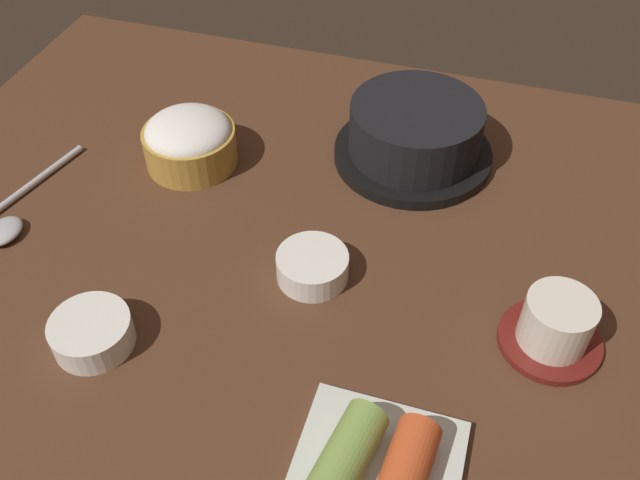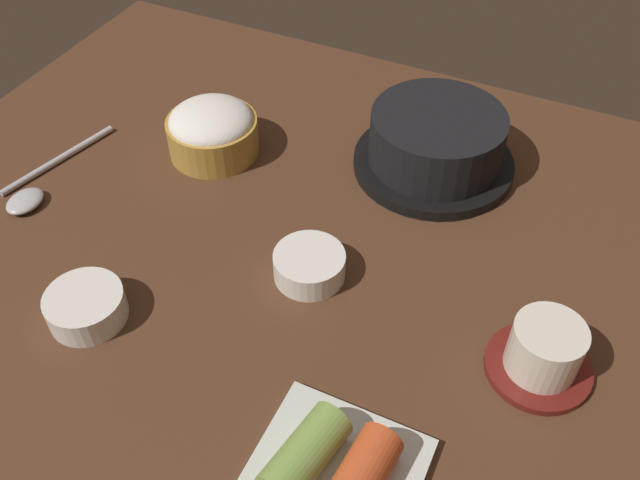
{
  "view_description": "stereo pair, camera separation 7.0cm",
  "coord_description": "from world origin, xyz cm",
  "px_view_note": "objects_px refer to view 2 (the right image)",
  "views": [
    {
      "loc": [
        16.51,
        -49.26,
        55.36
      ],
      "look_at": [
        2.0,
        -2.0,
        5.0
      ],
      "focal_mm": 38.73,
      "sensor_mm": 36.0,
      "label": 1
    },
    {
      "loc": [
        23.09,
        -46.72,
        55.36
      ],
      "look_at": [
        2.0,
        -2.0,
        5.0
      ],
      "focal_mm": 38.73,
      "sensor_mm": 36.0,
      "label": 2
    }
  ],
  "objects_px": {
    "tea_cup_with_saucer": "(544,352)",
    "kimchi_plate": "(332,473)",
    "stone_pot": "(436,143)",
    "side_bowl_near": "(86,306)",
    "spoon": "(37,187)",
    "banchan_cup_center": "(309,265)",
    "rice_bowl": "(212,130)"
  },
  "relations": [
    {
      "from": "kimchi_plate",
      "to": "spoon",
      "type": "relative_size",
      "value": 0.74
    },
    {
      "from": "stone_pot",
      "to": "rice_bowl",
      "type": "xyz_separation_m",
      "value": [
        -0.25,
        -0.08,
        -0.0
      ]
    },
    {
      "from": "tea_cup_with_saucer",
      "to": "stone_pot",
      "type": "bearing_deg",
      "value": 127.48
    },
    {
      "from": "rice_bowl",
      "to": "side_bowl_near",
      "type": "distance_m",
      "value": 0.28
    },
    {
      "from": "banchan_cup_center",
      "to": "spoon",
      "type": "bearing_deg",
      "value": -177.13
    },
    {
      "from": "kimchi_plate",
      "to": "side_bowl_near",
      "type": "bearing_deg",
      "value": 169.41
    },
    {
      "from": "stone_pot",
      "to": "tea_cup_with_saucer",
      "type": "height_order",
      "value": "stone_pot"
    },
    {
      "from": "banchan_cup_center",
      "to": "kimchi_plate",
      "type": "relative_size",
      "value": 0.55
    },
    {
      "from": "stone_pot",
      "to": "kimchi_plate",
      "type": "distance_m",
      "value": 0.42
    },
    {
      "from": "tea_cup_with_saucer",
      "to": "kimchi_plate",
      "type": "bearing_deg",
      "value": -125.04
    },
    {
      "from": "tea_cup_with_saucer",
      "to": "banchan_cup_center",
      "type": "bearing_deg",
      "value": 176.34
    },
    {
      "from": "tea_cup_with_saucer",
      "to": "banchan_cup_center",
      "type": "xyz_separation_m",
      "value": [
        -0.24,
        0.02,
        -0.01
      ]
    },
    {
      "from": "rice_bowl",
      "to": "kimchi_plate",
      "type": "relative_size",
      "value": 0.82
    },
    {
      "from": "tea_cup_with_saucer",
      "to": "banchan_cup_center",
      "type": "height_order",
      "value": "tea_cup_with_saucer"
    },
    {
      "from": "stone_pot",
      "to": "side_bowl_near",
      "type": "xyz_separation_m",
      "value": [
        -0.23,
        -0.36,
        -0.02
      ]
    },
    {
      "from": "rice_bowl",
      "to": "spoon",
      "type": "xyz_separation_m",
      "value": [
        -0.15,
        -0.15,
        -0.03
      ]
    },
    {
      "from": "tea_cup_with_saucer",
      "to": "kimchi_plate",
      "type": "relative_size",
      "value": 0.72
    },
    {
      "from": "tea_cup_with_saucer",
      "to": "spoon",
      "type": "height_order",
      "value": "tea_cup_with_saucer"
    },
    {
      "from": "tea_cup_with_saucer",
      "to": "banchan_cup_center",
      "type": "relative_size",
      "value": 1.31
    },
    {
      "from": "banchan_cup_center",
      "to": "side_bowl_near",
      "type": "relative_size",
      "value": 0.97
    },
    {
      "from": "side_bowl_near",
      "to": "spoon",
      "type": "xyz_separation_m",
      "value": [
        -0.17,
        0.12,
        -0.01
      ]
    },
    {
      "from": "banchan_cup_center",
      "to": "kimchi_plate",
      "type": "distance_m",
      "value": 0.22
    },
    {
      "from": "rice_bowl",
      "to": "banchan_cup_center",
      "type": "bearing_deg",
      "value": -34.57
    },
    {
      "from": "tea_cup_with_saucer",
      "to": "side_bowl_near",
      "type": "height_order",
      "value": "tea_cup_with_saucer"
    },
    {
      "from": "stone_pot",
      "to": "banchan_cup_center",
      "type": "relative_size",
      "value": 2.59
    },
    {
      "from": "rice_bowl",
      "to": "spoon",
      "type": "height_order",
      "value": "rice_bowl"
    },
    {
      "from": "rice_bowl",
      "to": "kimchi_plate",
      "type": "bearing_deg",
      "value": -46.71
    },
    {
      "from": "stone_pot",
      "to": "side_bowl_near",
      "type": "relative_size",
      "value": 2.51
    },
    {
      "from": "rice_bowl",
      "to": "banchan_cup_center",
      "type": "relative_size",
      "value": 1.49
    },
    {
      "from": "tea_cup_with_saucer",
      "to": "side_bowl_near",
      "type": "xyz_separation_m",
      "value": [
        -0.41,
        -0.13,
        -0.01
      ]
    },
    {
      "from": "banchan_cup_center",
      "to": "spoon",
      "type": "height_order",
      "value": "banchan_cup_center"
    },
    {
      "from": "rice_bowl",
      "to": "banchan_cup_center",
      "type": "height_order",
      "value": "rice_bowl"
    }
  ]
}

